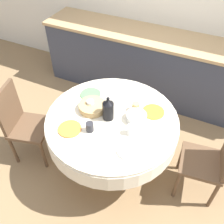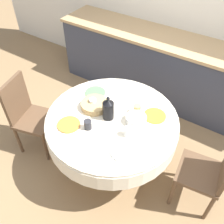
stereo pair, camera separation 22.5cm
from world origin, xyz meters
TOP-DOWN VIEW (x-y plane):
  - ground_plane at (0.00, 0.00)m, footprint 12.00×12.00m
  - wall_back at (0.00, 1.78)m, footprint 7.00×0.05m
  - kitchen_counter at (0.00, 1.44)m, footprint 3.24×0.64m
  - dining_table at (0.00, 0.00)m, footprint 1.29×1.29m
  - chair_left at (0.98, 0.12)m, footprint 0.45×0.45m
  - chair_right at (-0.96, -0.25)m, footprint 0.49×0.49m
  - plate_near_left at (-0.29, -0.30)m, footprint 0.21×0.21m
  - cup_near_left at (-0.11, -0.23)m, footprint 0.07×0.07m
  - plate_near_right at (0.30, -0.29)m, footprint 0.21×0.21m
  - cup_near_right at (0.23, -0.10)m, footprint 0.07×0.07m
  - plate_far_left at (-0.35, 0.22)m, footprint 0.21×0.21m
  - cup_far_left at (-0.25, 0.04)m, footprint 0.07×0.07m
  - plate_far_right at (0.33, 0.25)m, footprint 0.21×0.21m
  - cup_far_right at (0.16, 0.20)m, footprint 0.07×0.07m
  - coffee_carafe at (-0.03, -0.01)m, footprint 0.11×0.11m
  - bread_basket at (-0.23, 0.03)m, footprint 0.27×0.27m
  - fruit_bowl at (0.21, 0.08)m, footprint 0.19×0.19m

SIDE VIEW (x-z plane):
  - ground_plane at x=0.00m, z-range 0.00..0.00m
  - kitchen_counter at x=0.00m, z-range 0.00..0.94m
  - chair_left at x=0.98m, z-range 0.05..0.98m
  - chair_right at x=-0.96m, z-range 0.05..0.98m
  - dining_table at x=0.00m, z-range 0.25..1.00m
  - plate_near_left at x=-0.29m, z-range 0.75..0.77m
  - plate_near_right at x=0.30m, z-range 0.75..0.77m
  - plate_far_left at x=-0.35m, z-range 0.75..0.77m
  - plate_far_right at x=0.33m, z-range 0.75..0.77m
  - bread_basket at x=-0.23m, z-range 0.75..0.82m
  - fruit_bowl at x=0.21m, z-range 0.75..0.82m
  - cup_near_left at x=-0.11m, z-range 0.75..0.84m
  - cup_near_right at x=0.23m, z-range 0.75..0.84m
  - cup_far_left at x=-0.25m, z-range 0.75..0.84m
  - cup_far_right at x=0.16m, z-range 0.75..0.84m
  - coffee_carafe at x=-0.03m, z-range 0.73..0.99m
  - wall_back at x=0.00m, z-range 0.00..2.60m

